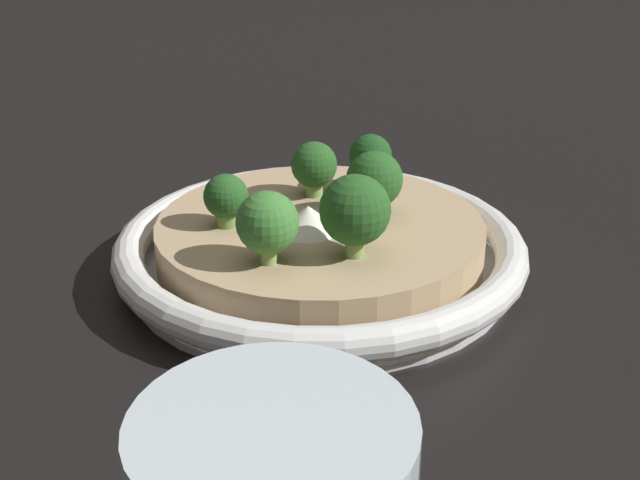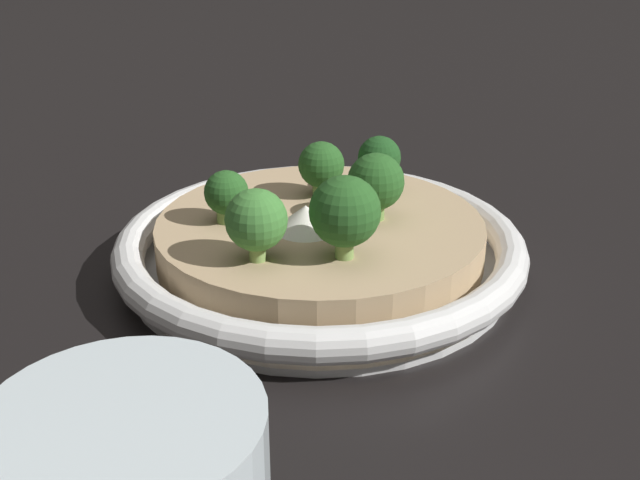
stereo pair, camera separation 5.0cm
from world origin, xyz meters
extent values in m
plane|color=black|center=(0.00, 0.00, 0.00)|extent=(6.00, 6.00, 0.00)
cylinder|color=white|center=(0.00, 0.00, 0.00)|extent=(0.24, 0.24, 0.01)
torus|color=white|center=(0.00, 0.00, 0.02)|extent=(0.26, 0.26, 0.02)
cylinder|color=tan|center=(0.00, 0.00, 0.02)|extent=(0.20, 0.20, 0.03)
cone|color=white|center=(0.01, -0.01, 0.04)|extent=(0.04, 0.04, 0.02)
cylinder|color=#84A856|center=(-0.04, 0.02, 0.04)|extent=(0.02, 0.02, 0.02)
sphere|color=#285B23|center=(-0.04, 0.02, 0.06)|extent=(0.03, 0.03, 0.03)
cylinder|color=#668E47|center=(-0.02, 0.06, 0.04)|extent=(0.01, 0.01, 0.02)
sphere|color=#1E4C1E|center=(-0.02, 0.06, 0.06)|extent=(0.03, 0.03, 0.03)
cylinder|color=#84A856|center=(0.05, -0.02, 0.05)|extent=(0.01, 0.01, 0.02)
sphere|color=#285B23|center=(0.05, -0.02, 0.06)|extent=(0.04, 0.04, 0.04)
cylinder|color=#759E4C|center=(-0.03, -0.05, 0.04)|extent=(0.02, 0.02, 0.01)
sphere|color=#285B23|center=(-0.03, -0.05, 0.05)|extent=(0.03, 0.03, 0.03)
cylinder|color=#84A856|center=(0.03, -0.06, 0.04)|extent=(0.01, 0.01, 0.02)
sphere|color=#428438|center=(0.03, -0.06, 0.06)|extent=(0.03, 0.03, 0.03)
cylinder|color=#759E4C|center=(0.02, 0.03, 0.04)|extent=(0.02, 0.02, 0.02)
sphere|color=#285B23|center=(0.02, 0.03, 0.06)|extent=(0.04, 0.04, 0.04)
camera|label=1|loc=(0.35, -0.29, 0.23)|focal=45.00mm
camera|label=2|loc=(0.38, -0.25, 0.23)|focal=45.00mm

